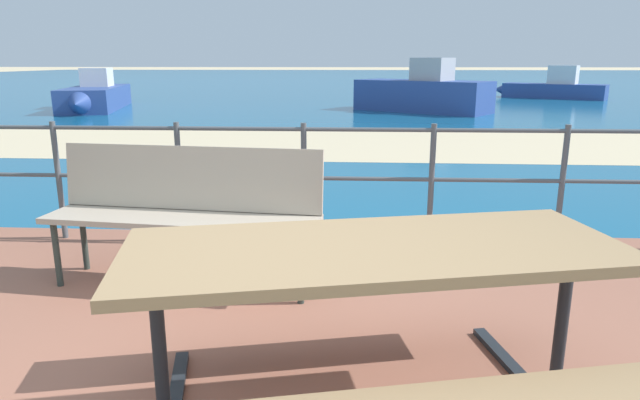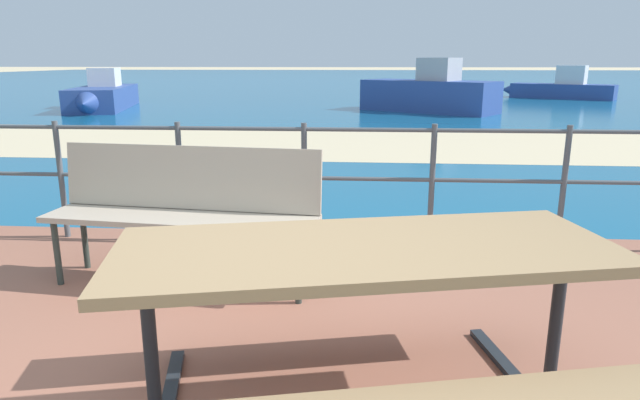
# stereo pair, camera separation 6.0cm
# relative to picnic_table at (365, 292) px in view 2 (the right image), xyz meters

# --- Properties ---
(sea_water) EXTENTS (90.00, 90.00, 0.01)m
(sea_water) POSITION_rel_picnic_table_xyz_m (-0.45, 39.95, -0.65)
(sea_water) COLOR #145B84
(sea_water) RESTS_ON ground
(beach_strip) EXTENTS (54.04, 4.79, 0.01)m
(beach_strip) POSITION_rel_picnic_table_xyz_m (-0.45, 8.28, -0.65)
(beach_strip) COLOR beige
(beach_strip) RESTS_ON ground
(picnic_table) EXTENTS (2.03, 1.73, 0.77)m
(picnic_table) POSITION_rel_picnic_table_xyz_m (0.00, 0.00, 0.00)
(picnic_table) COLOR #8C704C
(picnic_table) RESTS_ON patio_paving
(park_bench) EXTENTS (1.78, 0.61, 0.88)m
(park_bench) POSITION_rel_picnic_table_xyz_m (-1.14, 1.48, -0.06)
(park_bench) COLOR tan
(park_bench) RESTS_ON patio_paving
(railing_fence) EXTENTS (5.94, 0.04, 0.95)m
(railing_fence) POSITION_rel_picnic_table_xyz_m (-0.45, 2.30, -0.00)
(railing_fence) COLOR #4C5156
(railing_fence) RESTS_ON patio_paving
(boat_near) EXTENTS (4.23, 3.40, 1.53)m
(boat_near) POSITION_rel_picnic_table_xyz_m (1.88, 14.60, -0.12)
(boat_near) COLOR #2D478C
(boat_near) RESTS_ON sea_water
(boat_mid) EXTENTS (4.05, 2.87, 1.27)m
(boat_mid) POSITION_rel_picnic_table_xyz_m (7.83, 20.67, -0.25)
(boat_mid) COLOR #2D478C
(boat_mid) RESTS_ON sea_water
(boat_far) EXTENTS (2.41, 5.07, 1.23)m
(boat_far) POSITION_rel_picnic_table_xyz_m (-7.94, 14.88, -0.25)
(boat_far) COLOR #2D478C
(boat_far) RESTS_ON sea_water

